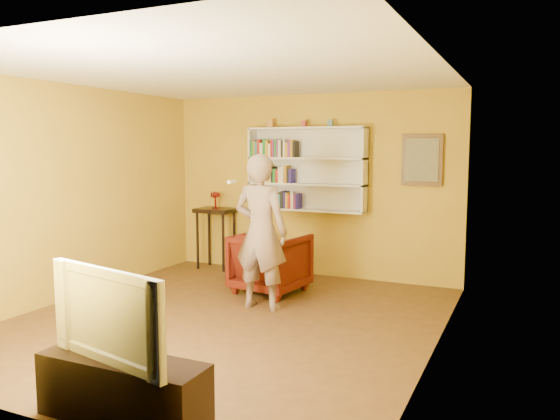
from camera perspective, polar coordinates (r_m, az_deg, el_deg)
The scene contains 16 objects.
room_shell at distance 5.99m, azimuth -5.74°, elevation -2.11°, with size 5.30×5.80×2.88m.
bookshelf at distance 8.10m, azimuth 2.93°, elevation 4.25°, with size 1.80×0.29×1.23m.
books_row_lower at distance 8.22m, azimuth -0.40°, elevation 1.06°, with size 0.78×0.19×0.27m.
books_row_middle at distance 8.22m, azimuth -0.76°, elevation 3.70°, with size 0.67×0.19×0.26m.
books_row_upper at distance 8.20m, azimuth -0.56°, elevation 6.41°, with size 0.73×0.19×0.27m.
ornament_left at distance 8.28m, azimuth -0.95°, elevation 9.02°, with size 0.09×0.09×0.12m, color #C88039.
ornament_centre at distance 8.06m, azimuth 2.52°, elevation 8.99°, with size 0.07×0.07×0.10m, color #AC393C.
ornament_right at distance 7.92m, azimuth 5.29°, elevation 9.03°, with size 0.07×0.07×0.10m, color slate.
framed_painting at distance 7.68m, azimuth 14.61°, elevation 5.10°, with size 0.55×0.05×0.70m.
console_table at distance 8.70m, azimuth -6.73°, elevation -0.91°, with size 0.59×0.45×0.96m.
ruby_lustre at distance 8.66m, azimuth -6.77°, elevation 1.43°, with size 0.17×0.17×0.26m.
armchair at distance 7.27m, azimuth -0.99°, elevation -5.53°, with size 0.85×0.87×0.79m, color #3F0804.
person at distance 6.46m, azimuth -2.02°, elevation -2.30°, with size 0.67×0.44×1.84m, color #7F685D.
game_remote at distance 6.30m, azimuth -5.04°, elevation 2.96°, with size 0.04×0.15×0.04m, color white.
tv_cabinet at distance 4.16m, azimuth -16.08°, elevation -17.58°, with size 1.26×0.38×0.45m, color black.
television at distance 3.97m, azimuth -16.33°, elevation -10.25°, with size 1.14×0.15×0.66m, color black.
Camera 1 is at (3.02, -5.10, 1.91)m, focal length 35.00 mm.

